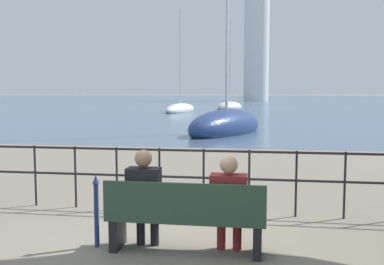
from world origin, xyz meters
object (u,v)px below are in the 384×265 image
seated_person_left (144,195)px  closed_umbrella (96,207)px  park_bench (185,218)px  seated_person_right (229,200)px  sailboat_3 (226,126)px  harbor_lighthouse (256,43)px  sailboat_0 (230,107)px  sailboat_1 (180,109)px

seated_person_left → closed_umbrella: bearing=-177.5°
park_bench → seated_person_left: (-0.52, 0.08, 0.25)m
seated_person_right → sailboat_3: size_ratio=0.12×
park_bench → harbor_lighthouse: harbor_lighthouse is taller
sailboat_0 → sailboat_1: 8.47m
seated_person_right → park_bench: bearing=-171.5°
sailboat_3 → sailboat_0: bearing=116.1°
sailboat_3 → seated_person_right: bearing=-63.1°
closed_umbrella → park_bench: bearing=-2.5°
sailboat_1 → sailboat_0: bearing=66.0°
closed_umbrella → sailboat_3: 15.47m
closed_umbrella → sailboat_0: 44.68m
seated_person_left → sailboat_1: size_ratio=0.12×
closed_umbrella → sailboat_0: bearing=91.6°
seated_person_right → closed_umbrella: 1.67m
seated_person_right → sailboat_1: size_ratio=0.11×
closed_umbrella → sailboat_1: 37.91m
seated_person_left → sailboat_1: bearing=99.6°
sailboat_1 → harbor_lighthouse: (7.19, 60.88, 13.28)m
seated_person_right → closed_umbrella: size_ratio=1.30×
seated_person_left → park_bench: bearing=-8.4°
sailboat_1 → harbor_lighthouse: bearing=91.3°
park_bench → sailboat_3: 15.52m
sailboat_0 → closed_umbrella: bearing=-76.2°
sailboat_0 → harbor_lighthouse: bearing=99.3°
sailboat_1 → park_bench: bearing=-71.6°
seated_person_left → sailboat_0: (-1.87, 44.63, -0.36)m
closed_umbrella → harbor_lighthouse: bearing=89.2°
park_bench → sailboat_0: size_ratio=0.18×
sailboat_3 → harbor_lighthouse: (0.94, 82.90, 13.21)m
seated_person_left → seated_person_right: bearing=0.0°
seated_person_left → harbor_lighthouse: size_ratio=0.04×
closed_umbrella → sailboat_1: (-5.74, 37.47, -0.20)m
park_bench → harbor_lighthouse: 99.28m
seated_person_left → harbor_lighthouse: 99.17m
sailboat_0 → harbor_lighthouse: harbor_lighthouse is taller
seated_person_left → sailboat_0: size_ratio=0.12×
seated_person_right → closed_umbrella: (-1.67, -0.03, -0.15)m
seated_person_right → sailboat_0: 44.73m
sailboat_1 → sailboat_3: bearing=-66.1°
seated_person_left → closed_umbrella: seated_person_left is taller
sailboat_3 → closed_umbrella: bearing=-69.2°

